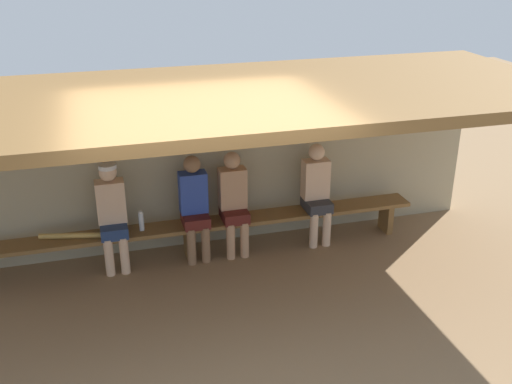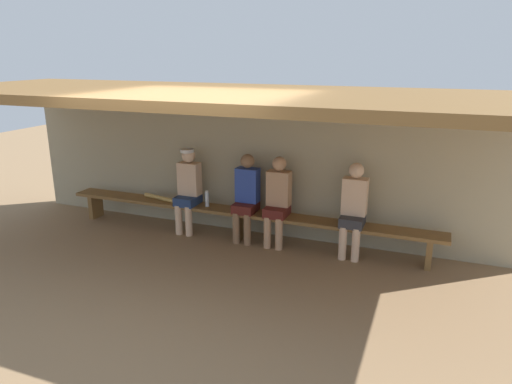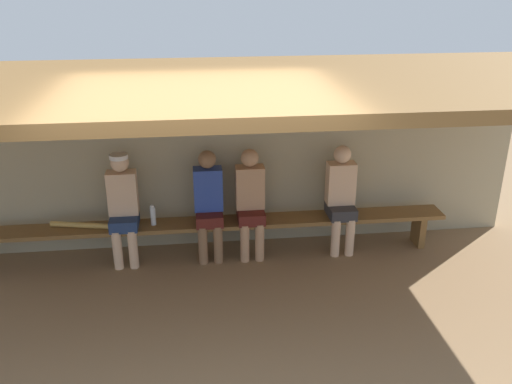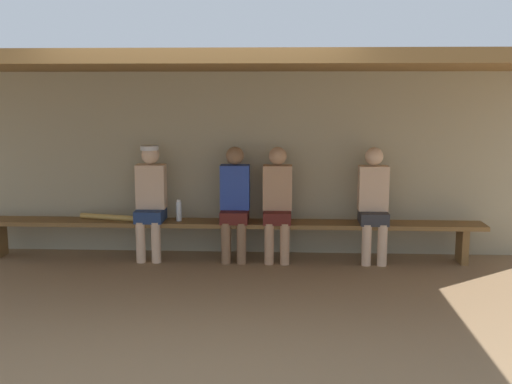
{
  "view_description": "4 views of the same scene",
  "coord_description": "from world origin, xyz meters",
  "px_view_note": "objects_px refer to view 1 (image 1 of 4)",
  "views": [
    {
      "loc": [
        -1.01,
        -5.19,
        3.82
      ],
      "look_at": [
        0.78,
        1.17,
        0.97
      ],
      "focal_mm": 42.46,
      "sensor_mm": 36.0,
      "label": 1
    },
    {
      "loc": [
        2.71,
        -4.71,
        2.78
      ],
      "look_at": [
        0.35,
        1.32,
        0.86
      ],
      "focal_mm": 33.06,
      "sensor_mm": 36.0,
      "label": 2
    },
    {
      "loc": [
        -0.05,
        -4.44,
        3.3
      ],
      "look_at": [
        0.62,
        1.15,
        0.98
      ],
      "focal_mm": 38.56,
      "sensor_mm": 36.0,
      "label": 3
    },
    {
      "loc": [
        0.7,
        -5.59,
        2.02
      ],
      "look_at": [
        0.36,
        1.34,
        0.85
      ],
      "focal_mm": 43.78,
      "sensor_mm": 36.0,
      "label": 4
    }
  ],
  "objects_px": {
    "bench": "(188,230)",
    "player_in_white": "(234,199)",
    "player_rightmost": "(317,190)",
    "player_shirtless_tan": "(194,204)",
    "water_bottle_clear": "(141,221)",
    "player_leftmost": "(112,212)",
    "baseball_bat": "(75,236)"
  },
  "relations": [
    {
      "from": "bench",
      "to": "player_rightmost",
      "type": "relative_size",
      "value": 4.49
    },
    {
      "from": "bench",
      "to": "player_leftmost",
      "type": "distance_m",
      "value": 0.96
    },
    {
      "from": "player_rightmost",
      "to": "baseball_bat",
      "type": "bearing_deg",
      "value": -179.94
    },
    {
      "from": "player_rightmost",
      "to": "player_in_white",
      "type": "height_order",
      "value": "same"
    },
    {
      "from": "player_shirtless_tan",
      "to": "player_leftmost",
      "type": "bearing_deg",
      "value": 179.97
    },
    {
      "from": "water_bottle_clear",
      "to": "baseball_bat",
      "type": "height_order",
      "value": "water_bottle_clear"
    },
    {
      "from": "player_leftmost",
      "to": "player_rightmost",
      "type": "bearing_deg",
      "value": -0.01
    },
    {
      "from": "player_rightmost",
      "to": "water_bottle_clear",
      "type": "xyz_separation_m",
      "value": [
        -2.27,
        -0.01,
        -0.15
      ]
    },
    {
      "from": "bench",
      "to": "water_bottle_clear",
      "type": "distance_m",
      "value": 0.59
    },
    {
      "from": "bench",
      "to": "water_bottle_clear",
      "type": "height_order",
      "value": "water_bottle_clear"
    },
    {
      "from": "player_rightmost",
      "to": "bench",
      "type": "bearing_deg",
      "value": -179.9
    },
    {
      "from": "water_bottle_clear",
      "to": "player_in_white",
      "type": "bearing_deg",
      "value": 0.31
    },
    {
      "from": "water_bottle_clear",
      "to": "player_leftmost",
      "type": "bearing_deg",
      "value": 178.84
    },
    {
      "from": "player_rightmost",
      "to": "player_shirtless_tan",
      "type": "height_order",
      "value": "same"
    },
    {
      "from": "player_in_white",
      "to": "water_bottle_clear",
      "type": "relative_size",
      "value": 5.27
    },
    {
      "from": "player_leftmost",
      "to": "player_shirtless_tan",
      "type": "bearing_deg",
      "value": -0.03
    },
    {
      "from": "player_rightmost",
      "to": "baseball_bat",
      "type": "xyz_separation_m",
      "value": [
        -3.06,
        -0.0,
        -0.24
      ]
    },
    {
      "from": "player_leftmost",
      "to": "player_rightmost",
      "type": "distance_m",
      "value": 2.6
    },
    {
      "from": "player_shirtless_tan",
      "to": "bench",
      "type": "bearing_deg",
      "value": -178.23
    },
    {
      "from": "player_in_white",
      "to": "player_shirtless_tan",
      "type": "height_order",
      "value": "same"
    },
    {
      "from": "player_rightmost",
      "to": "player_shirtless_tan",
      "type": "relative_size",
      "value": 1.0
    },
    {
      "from": "player_shirtless_tan",
      "to": "water_bottle_clear",
      "type": "bearing_deg",
      "value": -179.45
    },
    {
      "from": "player_in_white",
      "to": "baseball_bat",
      "type": "relative_size",
      "value": 1.58
    },
    {
      "from": "water_bottle_clear",
      "to": "player_rightmost",
      "type": "bearing_deg",
      "value": 0.16
    },
    {
      "from": "player_in_white",
      "to": "bench",
      "type": "bearing_deg",
      "value": -179.71
    },
    {
      "from": "player_rightmost",
      "to": "baseball_bat",
      "type": "relative_size",
      "value": 1.58
    },
    {
      "from": "bench",
      "to": "player_leftmost",
      "type": "height_order",
      "value": "player_leftmost"
    },
    {
      "from": "bench",
      "to": "water_bottle_clear",
      "type": "xyz_separation_m",
      "value": [
        -0.56,
        -0.0,
        0.19
      ]
    },
    {
      "from": "baseball_bat",
      "to": "bench",
      "type": "bearing_deg",
      "value": 12.73
    },
    {
      "from": "player_shirtless_tan",
      "to": "player_in_white",
      "type": "bearing_deg",
      "value": 0.0
    },
    {
      "from": "player_in_white",
      "to": "player_shirtless_tan",
      "type": "bearing_deg",
      "value": 180.0
    },
    {
      "from": "bench",
      "to": "player_in_white",
      "type": "bearing_deg",
      "value": 0.29
    }
  ]
}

